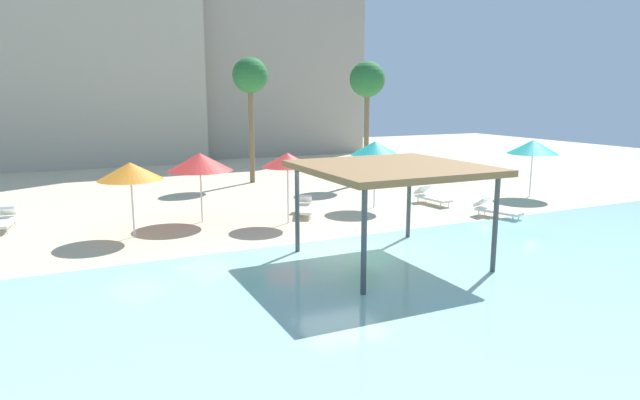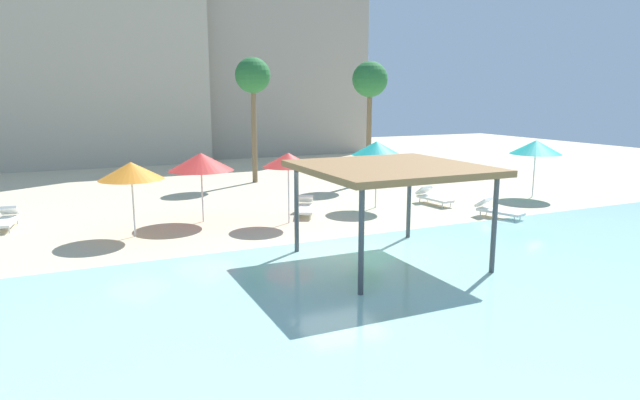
# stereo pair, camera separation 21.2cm
# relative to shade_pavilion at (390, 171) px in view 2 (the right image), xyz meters

# --- Properties ---
(ground_plane) EXTENTS (80.00, 80.00, 0.00)m
(ground_plane) POSITION_rel_shade_pavilion_xyz_m (-0.89, 1.39, -2.69)
(ground_plane) COLOR beige
(lagoon_water) EXTENTS (44.00, 13.50, 0.04)m
(lagoon_water) POSITION_rel_shade_pavilion_xyz_m (-0.89, -3.86, -2.67)
(lagoon_water) COLOR #99D1C6
(lagoon_water) RESTS_ON ground
(shade_pavilion) EXTENTS (4.76, 4.76, 2.85)m
(shade_pavilion) POSITION_rel_shade_pavilion_xyz_m (0.00, 0.00, 0.00)
(shade_pavilion) COLOR #42474C
(shade_pavilion) RESTS_ON ground
(beach_umbrella_orange_0) EXTENTS (2.16, 2.16, 2.57)m
(beach_umbrella_orange_0) POSITION_rel_shade_pavilion_xyz_m (-6.34, 6.15, -0.42)
(beach_umbrella_orange_0) COLOR silver
(beach_umbrella_orange_0) RESTS_ON ground
(beach_umbrella_red_1) EXTENTS (2.44, 2.44, 2.65)m
(beach_umbrella_red_1) POSITION_rel_shade_pavilion_xyz_m (-3.71, 7.40, -0.38)
(beach_umbrella_red_1) COLOR silver
(beach_umbrella_red_1) RESTS_ON ground
(beach_umbrella_teal_4) EXTENTS (2.37, 2.37, 2.70)m
(beach_umbrella_teal_4) POSITION_rel_shade_pavilion_xyz_m (11.71, 6.00, -0.32)
(beach_umbrella_teal_4) COLOR silver
(beach_umbrella_teal_4) RESTS_ON ground
(beach_umbrella_teal_5) EXTENTS (2.10, 2.10, 2.86)m
(beach_umbrella_teal_5) POSITION_rel_shade_pavilion_xyz_m (3.64, 6.95, -0.13)
(beach_umbrella_teal_5) COLOR silver
(beach_umbrella_teal_5) RESTS_ON ground
(beach_umbrella_red_7) EXTENTS (1.93, 1.93, 2.67)m
(beach_umbrella_red_7) POSITION_rel_shade_pavilion_xyz_m (-0.81, 5.83, -0.29)
(beach_umbrella_red_7) COLOR silver
(beach_umbrella_red_7) RESTS_ON ground
(lounge_chair_0) EXTENTS (1.34, 1.97, 0.74)m
(lounge_chair_0) POSITION_rel_shade_pavilion_xyz_m (0.34, 6.91, -2.36)
(lounge_chair_0) COLOR white
(lounge_chair_0) RESTS_ON ground
(lounge_chair_1) EXTENTS (0.81, 1.95, 0.74)m
(lounge_chair_1) POSITION_rel_shade_pavilion_xyz_m (6.32, 6.55, -2.36)
(lounge_chair_1) COLOR white
(lounge_chair_1) RESTS_ON ground
(lounge_chair_3) EXTENTS (0.80, 1.95, 0.74)m
(lounge_chair_3) POSITION_rel_shade_pavilion_xyz_m (-10.46, 9.37, -2.36)
(lounge_chair_3) COLOR white
(lounge_chair_3) RESTS_ON ground
(lounge_chair_4) EXTENTS (1.19, 1.99, 0.74)m
(lounge_chair_4) POSITION_rel_shade_pavilion_xyz_m (6.97, 3.23, -2.36)
(lounge_chair_4) COLOR white
(lounge_chair_4) RESTS_ON ground
(palm_tree_0) EXTENTS (1.90, 1.90, 6.55)m
(palm_tree_0) POSITION_rel_shade_pavilion_xyz_m (6.71, 12.99, 2.74)
(palm_tree_0) COLOR brown
(palm_tree_0) RESTS_ON ground
(palm_tree_1) EXTENTS (1.90, 1.90, 6.77)m
(palm_tree_1) POSITION_rel_shade_pavilion_xyz_m (1.08, 15.76, 2.95)
(palm_tree_1) COLOR brown
(palm_tree_1) RESTS_ON ground
(hotel_block_0) EXTENTS (20.46, 10.84, 20.72)m
(hotel_block_0) POSITION_rel_shade_pavilion_xyz_m (-9.14, 31.08, 7.67)
(hotel_block_0) COLOR #B2A893
(hotel_block_0) RESTS_ON ground
(hotel_block_1) EXTENTS (18.82, 10.83, 15.85)m
(hotel_block_1) POSITION_rel_shade_pavilion_xyz_m (5.21, 32.58, 5.24)
(hotel_block_1) COLOR #9E9384
(hotel_block_1) RESTS_ON ground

